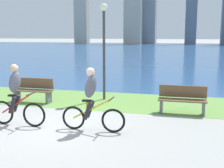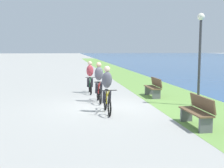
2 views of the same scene
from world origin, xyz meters
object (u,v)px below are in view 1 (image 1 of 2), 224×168
at_px(lamppost_tall, 104,37).
at_px(bench_near_path, 182,100).
at_px(bench_far_along_path, 33,90).
at_px(cyclist_lead, 91,100).
at_px(cyclist_trailing, 16,96).

bearing_deg(lamppost_tall, bench_near_path, -25.50).
distance_m(bench_near_path, bench_far_along_path, 5.43).
bearing_deg(lamppost_tall, bench_far_along_path, -155.28).
height_order(cyclist_lead, cyclist_trailing, cyclist_trailing).
relative_size(cyclist_lead, lamppost_tall, 0.47).
bearing_deg(bench_far_along_path, bench_near_path, -3.27).
relative_size(cyclist_trailing, bench_near_path, 1.14).
relative_size(cyclist_lead, cyclist_trailing, 1.01).
bearing_deg(lamppost_tall, cyclist_lead, -79.04).
distance_m(bench_near_path, lamppost_tall, 3.85).
bearing_deg(bench_far_along_path, cyclist_trailing, -69.76).
height_order(cyclist_trailing, lamppost_tall, lamppost_tall).
xyz_separation_m(bench_near_path, lamppost_tall, (-2.99, 1.43, 1.96)).
distance_m(cyclist_lead, cyclist_trailing, 2.16).
relative_size(cyclist_lead, bench_far_along_path, 1.15).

